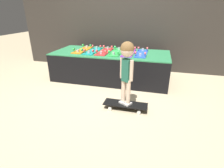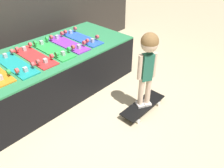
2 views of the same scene
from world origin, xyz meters
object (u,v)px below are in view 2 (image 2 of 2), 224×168
at_px(skateboard_purple_on_rack, 68,43).
at_px(skateboard_on_floor, 143,105).
at_px(skateboard_green_on_rack, 52,49).
at_px(skateboard_teal_on_rack, 15,64).
at_px(skateboard_red_on_rack, 35,56).
at_px(child, 148,58).
at_px(skateboard_blue_on_rack, 81,38).

bearing_deg(skateboard_purple_on_rack, skateboard_on_floor, -81.81).
bearing_deg(skateboard_on_floor, skateboard_green_on_rack, 109.80).
relative_size(skateboard_teal_on_rack, skateboard_on_floor, 1.10).
xyz_separation_m(skateboard_teal_on_rack, skateboard_on_floor, (0.91, -1.14, -0.52)).
relative_size(skateboard_red_on_rack, child, 0.78).
height_order(skateboard_red_on_rack, skateboard_purple_on_rack, same).
bearing_deg(skateboard_blue_on_rack, skateboard_red_on_rack, -178.06).
distance_m(skateboard_purple_on_rack, skateboard_blue_on_rack, 0.25).
bearing_deg(skateboard_teal_on_rack, skateboard_purple_on_rack, 1.73).
bearing_deg(skateboard_blue_on_rack, skateboard_green_on_rack, -177.46).
distance_m(skateboard_red_on_rack, skateboard_on_floor, 1.43).
distance_m(skateboard_red_on_rack, skateboard_blue_on_rack, 0.75).
distance_m(skateboard_red_on_rack, skateboard_purple_on_rack, 0.50).
bearing_deg(child, skateboard_blue_on_rack, 114.85).
xyz_separation_m(skateboard_teal_on_rack, skateboard_green_on_rack, (0.50, 0.02, 0.00)).
distance_m(skateboard_teal_on_rack, skateboard_red_on_rack, 0.25).
xyz_separation_m(skateboard_purple_on_rack, skateboard_blue_on_rack, (0.25, 0.01, 0.00)).
relative_size(skateboard_on_floor, child, 0.71).
height_order(skateboard_teal_on_rack, skateboard_purple_on_rack, same).
distance_m(skateboard_teal_on_rack, child, 1.47).
bearing_deg(skateboard_teal_on_rack, skateboard_on_floor, -51.30).
bearing_deg(skateboard_on_floor, child, 153.43).
height_order(skateboard_teal_on_rack, skateboard_red_on_rack, same).
bearing_deg(skateboard_green_on_rack, skateboard_purple_on_rack, 1.67).
height_order(skateboard_teal_on_rack, skateboard_green_on_rack, same).
bearing_deg(child, skateboard_teal_on_rack, 157.50).
relative_size(skateboard_purple_on_rack, skateboard_on_floor, 1.10).
height_order(skateboard_purple_on_rack, skateboard_blue_on_rack, same).
xyz_separation_m(skateboard_teal_on_rack, skateboard_blue_on_rack, (0.99, 0.04, 0.00)).
distance_m(skateboard_teal_on_rack, skateboard_on_floor, 1.55).
relative_size(skateboard_teal_on_rack, skateboard_purple_on_rack, 1.00).
height_order(skateboard_red_on_rack, skateboard_blue_on_rack, same).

